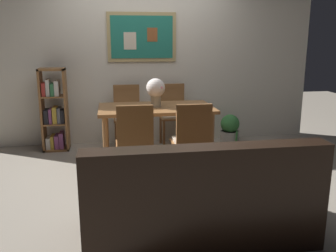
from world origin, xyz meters
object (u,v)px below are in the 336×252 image
dining_table (156,115)px  dining_chair_near_right (192,136)px  dining_chair_near_left (135,138)px  potted_ivy (230,129)px  leather_couch (198,201)px  flower_vase (156,90)px  tv_remote (183,106)px  dining_chair_far_left (127,111)px  bookshelf (54,113)px  dining_chair_far_right (173,110)px

dining_table → dining_chair_near_right: (0.29, -0.77, -0.09)m
dining_chair_near_left → potted_ivy: size_ratio=1.73×
leather_couch → flower_vase: size_ratio=5.02×
dining_table → leather_couch: size_ratio=0.80×
dining_table → flower_vase: flower_vase is taller
dining_chair_near_left → tv_remote: (0.65, 0.66, 0.21)m
dining_chair_far_left → dining_chair_near_left: (0.00, -1.50, 0.00)m
dining_chair_near_left → flower_vase: bearing=66.0°
dining_chair_near_right → dining_chair_near_left: 0.62m
dining_chair_far_left → dining_chair_near_right: 1.66m
leather_couch → flower_vase: bearing=92.9°
flower_vase → tv_remote: 0.39m
dining_chair_near_right → tv_remote: bearing=87.1°
dining_chair_near_right → flower_vase: 0.91m
dining_chair_near_left → bookshelf: bearing=124.5°
leather_couch → potted_ivy: 2.85m
dining_chair_near_left → leather_couch: dining_chair_near_left is taller
tv_remote → flower_vase: bearing=169.0°
dining_table → potted_ivy: dining_table is taller
dining_chair_near_right → potted_ivy: dining_chair_near_right is taller
dining_chair_near_left → flower_vase: size_ratio=2.54×
dining_chair_far_left → dining_chair_near_left: same height
dining_chair_far_right → bookshelf: 1.71m
leather_couch → tv_remote: size_ratio=11.12×
bookshelf → potted_ivy: bookshelf is taller
bookshelf → tv_remote: bookshelf is taller
dining_chair_far_right → bookshelf: bearing=-179.9°
dining_chair_far_right → flower_vase: 0.96m
dining_chair_far_left → flower_vase: (0.33, -0.78, 0.41)m
dining_chair_near_right → bookshelf: 2.26m
dining_chair_far_right → bookshelf: bookshelf is taller
dining_table → leather_couch: leather_couch is taller
dining_chair_near_right → potted_ivy: 1.79m
dining_chair_far_left → tv_remote: dining_chair_far_left is taller
dining_chair_far_right → dining_chair_near_left: size_ratio=1.00×
dining_table → potted_ivy: (1.23, 0.72, -0.42)m
flower_vase → dining_chair_near_right: bearing=-68.6°
dining_chair_near_right → flower_vase: size_ratio=2.54×
dining_chair_near_right → dining_chair_near_left: size_ratio=1.00×
dining_chair_far_right → potted_ivy: 0.94m
leather_couch → dining_chair_near_left: bearing=109.8°
dining_chair_far_left → dining_chair_near_left: 1.50m
dining_table → dining_chair_far_left: 0.84m
flower_vase → tv_remote: bearing=-11.0°
dining_chair_far_right → potted_ivy: bearing=-3.6°
dining_chair_near_left → dining_table: bearing=66.1°
dining_chair_near_right → flower_vase: (-0.30, 0.75, 0.41)m
dining_chair_far_right → tv_remote: bearing=-91.5°
dining_chair_far_left → dining_chair_far_right: 0.68m
dining_table → dining_chair_near_right: size_ratio=1.58×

